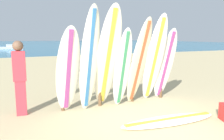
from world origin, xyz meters
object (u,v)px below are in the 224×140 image
Objects in this scene: surfboard_leaning_center_right at (139,62)px; surfboard_lying_on_sand at (170,120)px; surfboard_leaning_far_left at (68,71)px; surfboard_leaning_left at (89,60)px; beachgoer_standing at (20,75)px; surfboard_leaning_right at (154,60)px; surfboard_leaning_center_left at (108,59)px; surfboard_rack at (117,78)px; surfboard_leaning_center at (123,68)px; surfboard_leaning_far_right at (165,65)px; small_boat_offshore at (11,47)px.

surfboard_leaning_center_right reaches higher than surfboard_lying_on_sand.
surfboard_leaning_left reaches higher than surfboard_leaning_far_left.
surfboard_lying_on_sand is 3.43m from beachgoer_standing.
surfboard_leaning_center_right is 0.96× the size of surfboard_leaning_right.
surfboard_leaning_far_left is at bearing 177.22° from surfboard_leaning_right.
surfboard_leaning_far_left is at bearing 174.09° from surfboard_leaning_center_left.
surfboard_leaning_center reaches higher than surfboard_rack.
surfboard_lying_on_sand is at bearing -55.51° from surfboard_leaning_center_left.
surfboard_leaning_center is 0.85× the size of surfboard_leaning_right.
surfboard_leaning_center is at bearing -175.83° from surfboard_leaning_far_right.
surfboard_leaning_center_left is 0.48m from surfboard_leaning_center.
surfboard_leaning_left is 0.99× the size of surfboard_leaning_center_left.
surfboard_leaning_left is 30.59m from small_boat_offshore.
surfboard_leaning_center is 2.40m from beachgoer_standing.
surfboard_leaning_center is 0.99× the size of surfboard_leaning_far_right.
surfboard_leaning_far_left reaches higher than surfboard_leaning_center.
beachgoer_standing is (-2.82, 0.44, -0.20)m from surfboard_leaning_center_right.
surfboard_leaning_center is at bearing -10.35° from beachgoer_standing.
beachgoer_standing is (-2.36, 0.08, 0.23)m from surfboard_rack.
surfboard_leaning_center_right reaches higher than beachgoer_standing.
surfboard_leaning_center_left is 2.03m from beachgoer_standing.
surfboard_rack is at bearing 141.53° from surfboard_leaning_center_right.
small_boat_offshore is (-2.41, 30.49, -1.00)m from surfboard_leaning_center_left.
surfboard_leaning_left reaches higher than surfboard_leaning_right.
surfboard_leaning_center reaches higher than beachgoer_standing.
surfboard_leaning_far_left reaches higher than small_boat_offshore.
surfboard_rack is 1.19× the size of surfboard_leaning_center_left.
surfboard_leaning_center_left is 1.97m from surfboard_lying_on_sand.
surfboard_leaning_far_left is 2.72m from surfboard_leaning_far_right.
surfboard_leaning_far_right is at bearing 6.96° from surfboard_leaning_center_right.
surfboard_rack is at bearing 169.49° from surfboard_leaning_far_right.
surfboard_leaning_left is at bearing -177.00° from surfboard_leaning_center_left.
surfboard_leaning_center is at bearing 2.36° from surfboard_leaning_left.
surfboard_leaning_far_left is 1.35m from surfboard_leaning_center.
surfboard_leaning_far_left is at bearing 176.95° from surfboard_leaning_center_right.
surfboard_leaning_left is 1.59m from beachgoer_standing.
surfboard_leaning_center is 0.94m from surfboard_leaning_right.
surfboard_leaning_far_right reaches higher than surfboard_lying_on_sand.
surfboard_leaning_center_left is at bearing -178.37° from surfboard_leaning_center.
surfboard_leaning_right reaches higher than surfboard_rack.
surfboard_leaning_far_left is at bearing 165.67° from surfboard_leaning_left.
surfboard_leaning_center_left reaches higher than beachgoer_standing.
surfboard_leaning_center is at bearing 178.64° from surfboard_leaning_center_right.
beachgoer_standing is (-3.74, 0.33, -0.07)m from surfboard_leaning_far_right.
surfboard_leaning_left is at bearing -155.86° from surfboard_rack.
surfboard_leaning_left is at bearing -179.64° from surfboard_leaning_right.
surfboard_leaning_center_left is at bearing -5.91° from surfboard_leaning_far_left.
surfboard_lying_on_sand is (0.88, -1.28, -1.22)m from surfboard_leaning_center_left.
surfboard_leaning_center_left is at bearing 124.49° from surfboard_lying_on_sand.
surfboard_leaning_center_left reaches higher than surfboard_leaning_far_left.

